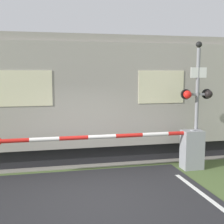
{
  "coord_description": "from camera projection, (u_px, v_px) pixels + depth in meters",
  "views": [
    {
      "loc": [
        -1.21,
        -6.75,
        2.84
      ],
      "look_at": [
        0.79,
        2.12,
        1.69
      ],
      "focal_mm": 50.0,
      "sensor_mm": 36.0,
      "label": 1
    }
  ],
  "objects": [
    {
      "name": "signal_post",
      "position": [
        197.0,
        97.0,
        9.25
      ],
      "size": [
        0.98,
        0.26,
        3.74
      ],
      "color": "gray",
      "rests_on": "ground_plane"
    },
    {
      "name": "train",
      "position": [
        145.0,
        95.0,
        11.14
      ],
      "size": [
        14.71,
        3.08,
        3.98
      ],
      "color": "black",
      "rests_on": "ground_plane"
    },
    {
      "name": "crossing_barrier",
      "position": [
        177.0,
        147.0,
        9.11
      ],
      "size": [
        5.83,
        0.44,
        1.19
      ],
      "color": "gray",
      "rests_on": "ground_plane"
    },
    {
      "name": "track_bed",
      "position": [
        79.0,
        154.0,
        10.87
      ],
      "size": [
        36.0,
        3.2,
        0.13
      ],
      "color": "gray",
      "rests_on": "ground_plane"
    },
    {
      "name": "ground_plane",
      "position": [
        99.0,
        197.0,
        7.16
      ],
      "size": [
        80.0,
        80.0,
        0.0
      ],
      "primitive_type": "plane",
      "color": "#4C6033"
    }
  ]
}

